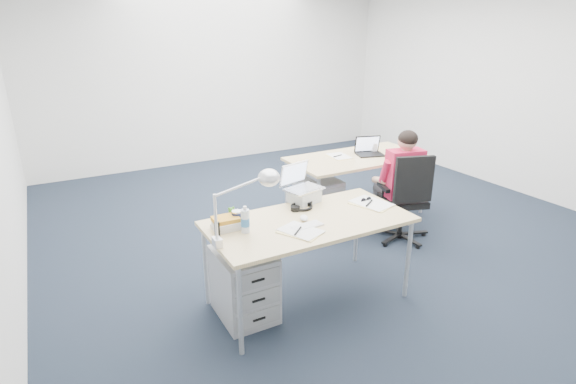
{
  "coord_description": "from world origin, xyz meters",
  "views": [
    {
      "loc": [
        -2.63,
        -3.66,
        2.15
      ],
      "look_at": [
        -0.93,
        -0.56,
        0.85
      ],
      "focal_mm": 28.0,
      "sensor_mm": 36.0,
      "label": 1
    }
  ],
  "objects": [
    {
      "name": "bear_figurine",
      "position": [
        -1.48,
        -0.66,
        0.79
      ],
      "size": [
        0.07,
        0.05,
        0.13
      ],
      "primitive_type": null,
      "rotation": [
        0.0,
        0.0,
        0.04
      ],
      "color": "#28721E",
      "rests_on": "desk_near"
    },
    {
      "name": "can_koozie",
      "position": [
        -1.47,
        -0.74,
        0.79
      ],
      "size": [
        0.08,
        0.08,
        0.12
      ],
      "primitive_type": "cylinder",
      "rotation": [
        0.0,
        0.0,
        -0.09
      ],
      "color": "#161E45",
      "rests_on": "desk_near"
    },
    {
      "name": "room",
      "position": [
        0.0,
        0.0,
        1.71
      ],
      "size": [
        6.02,
        7.02,
        2.8
      ],
      "color": "silver",
      "rests_on": "ground"
    },
    {
      "name": "silver_laptop",
      "position": [
        -0.77,
        -0.56,
        0.89
      ],
      "size": [
        0.35,
        0.31,
        0.32
      ],
      "primitive_type": null,
      "rotation": [
        0.0,
        0.0,
        0.24
      ],
      "color": "silver",
      "rests_on": "desk_near"
    },
    {
      "name": "seated_person",
      "position": [
        0.58,
        -0.24,
        0.59
      ],
      "size": [
        0.45,
        0.69,
        1.17
      ],
      "rotation": [
        0.0,
        0.0,
        -0.23
      ],
      "color": "#C51C40",
      "rests_on": "ground"
    },
    {
      "name": "desk_lamp",
      "position": [
        -1.56,
        -0.99,
        0.99
      ],
      "size": [
        0.48,
        0.28,
        0.52
      ],
      "primitive_type": null,
      "rotation": [
        0.0,
        0.0,
        0.28
      ],
      "color": "silver",
      "rests_on": "desk_near"
    },
    {
      "name": "computer_mouse",
      "position": [
        -0.97,
        -0.9,
        0.75
      ],
      "size": [
        0.1,
        0.12,
        0.04
      ],
      "primitive_type": "ellipsoid",
      "rotation": [
        0.0,
        0.0,
        -0.39
      ],
      "color": "white",
      "rests_on": "desk_near"
    },
    {
      "name": "book_stack",
      "position": [
        -1.56,
        -0.76,
        0.78
      ],
      "size": [
        0.24,
        0.21,
        0.09
      ],
      "primitive_type": "cube",
      "rotation": [
        0.0,
        0.0,
        -0.3
      ],
      "color": "silver",
      "rests_on": "desk_near"
    },
    {
      "name": "papers_right",
      "position": [
        -0.3,
        -0.89,
        0.74
      ],
      "size": [
        0.31,
        0.38,
        0.01
      ],
      "primitive_type": "cube",
      "rotation": [
        0.0,
        0.0,
        0.29
      ],
      "color": "#FAE590",
      "rests_on": "desk_near"
    },
    {
      "name": "water_bottle",
      "position": [
        -1.46,
        -0.88,
        0.83
      ],
      "size": [
        0.08,
        0.08,
        0.21
      ],
      "primitive_type": "cylinder",
      "rotation": [
        0.0,
        0.0,
        0.19
      ],
      "color": "silver",
      "rests_on": "desk_near"
    },
    {
      "name": "headphones",
      "position": [
        -0.86,
        -0.67,
        0.75
      ],
      "size": [
        0.29,
        0.26,
        0.04
      ],
      "primitive_type": null,
      "rotation": [
        0.0,
        0.0,
        0.35
      ],
      "color": "black",
      "rests_on": "desk_near"
    },
    {
      "name": "sunglasses",
      "position": [
        -0.29,
        -0.81,
        0.74
      ],
      "size": [
        0.11,
        0.06,
        0.03
      ],
      "primitive_type": null,
      "rotation": [
        0.0,
        0.0,
        0.06
      ],
      "color": "black",
      "rests_on": "desk_near"
    },
    {
      "name": "papers_left",
      "position": [
        -1.11,
        -1.07,
        0.74
      ],
      "size": [
        0.32,
        0.36,
        0.01
      ],
      "primitive_type": "cube",
      "rotation": [
        0.0,
        0.0,
        0.43
      ],
      "color": "#FAE590",
      "rests_on": "desk_near"
    },
    {
      "name": "drawer_pedestal_near",
      "position": [
        -1.47,
        -0.85,
        0.28
      ],
      "size": [
        0.4,
        0.5,
        0.55
      ],
      "primitive_type": "cube",
      "color": "#A8AAAE",
      "rests_on": "ground"
    },
    {
      "name": "desk_near",
      "position": [
        -0.93,
        -0.91,
        0.68
      ],
      "size": [
        1.6,
        0.8,
        0.73
      ],
      "color": "tan",
      "rests_on": "ground"
    },
    {
      "name": "drawer_pedestal_far",
      "position": [
        -0.03,
        0.36,
        0.28
      ],
      "size": [
        0.4,
        0.5,
        0.55
      ],
      "primitive_type": "cube",
      "color": "#A8AAAE",
      "rests_on": "ground"
    },
    {
      "name": "office_chair",
      "position": [
        0.54,
        -0.41,
        0.27
      ],
      "size": [
        0.78,
        0.78,
        0.97
      ],
      "rotation": [
        0.0,
        0.0,
        -0.33
      ],
      "color": "black",
      "rests_on": "ground"
    },
    {
      "name": "cordless_phone",
      "position": [
        -1.68,
        -0.89,
        0.79
      ],
      "size": [
        0.03,
        0.02,
        0.13
      ],
      "primitive_type": "cube",
      "rotation": [
        0.0,
        0.0,
        0.0
      ],
      "color": "black",
      "rests_on": "desk_near"
    },
    {
      "name": "floor",
      "position": [
        0.0,
        0.0,
        0.0
      ],
      "size": [
        7.0,
        7.0,
        0.0
      ],
      "primitive_type": "plane",
      "color": "black",
      "rests_on": "ground"
    },
    {
      "name": "desk_far",
      "position": [
        0.51,
        0.38,
        0.68
      ],
      "size": [
        1.6,
        0.8,
        0.73
      ],
      "color": "tan",
      "rests_on": "ground"
    },
    {
      "name": "dark_laptop",
      "position": [
        0.68,
        0.36,
        0.84
      ],
      "size": [
        0.38,
        0.37,
        0.22
      ],
      "primitive_type": null,
      "rotation": [
        0.0,
        0.0,
        -0.29
      ],
      "color": "black",
      "rests_on": "desk_far"
    },
    {
      "name": "far_papers",
      "position": [
        0.32,
        0.48,
        0.73
      ],
      "size": [
        0.22,
        0.3,
        0.01
      ],
      "primitive_type": "cube",
      "rotation": [
        0.0,
        0.0,
        -0.07
      ],
      "color": "white",
      "rests_on": "desk_far"
    },
    {
      "name": "wireless_keyboard",
      "position": [
        -1.01,
        -1.01,
        0.74
      ],
      "size": [
        0.26,
        0.13,
        0.01
      ],
      "primitive_type": "cube",
      "rotation": [
        0.0,
        0.0,
        0.09
      ],
      "color": "white",
      "rests_on": "desk_near"
    },
    {
      "name": "far_cup",
      "position": [
        0.82,
        0.46,
        0.79
      ],
      "size": [
        0.1,
        0.1,
        0.11
      ],
      "primitive_type": "cylinder",
      "rotation": [
        0.0,
        0.0,
        0.27
      ],
      "color": "white",
      "rests_on": "desk_far"
    }
  ]
}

